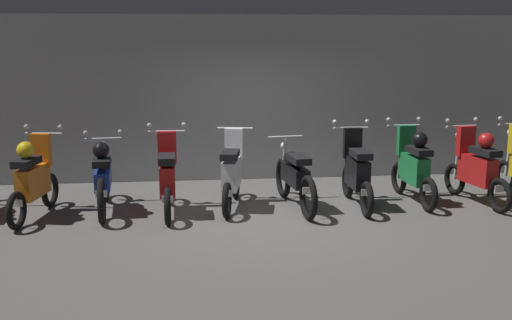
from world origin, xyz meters
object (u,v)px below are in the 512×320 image
at_px(motorbike_slot_6, 357,173).
at_px(motorbike_slot_8, 476,168).
at_px(motorbike_slot_3, 168,178).
at_px(motorbike_slot_7, 413,166).
at_px(motorbike_slot_5, 295,176).
at_px(motorbike_slot_1, 33,179).
at_px(motorbike_slot_2, 103,177).
at_px(motorbike_slot_4, 232,174).

xyz_separation_m(motorbike_slot_6, motorbike_slot_8, (1.91, -0.03, 0.04)).
xyz_separation_m(motorbike_slot_3, motorbike_slot_6, (2.87, 0.06, 0.00)).
height_order(motorbike_slot_7, motorbike_slot_8, same).
distance_m(motorbike_slot_5, motorbike_slot_7, 1.92).
xyz_separation_m(motorbike_slot_1, motorbike_slot_8, (6.68, 0.05, 0.00)).
height_order(motorbike_slot_1, motorbike_slot_2, motorbike_slot_1).
height_order(motorbike_slot_3, motorbike_slot_5, motorbike_slot_3).
bearing_deg(motorbike_slot_4, motorbike_slot_2, -179.23).
height_order(motorbike_slot_5, motorbike_slot_7, motorbike_slot_7).
relative_size(motorbike_slot_4, motorbike_slot_8, 1.00).
bearing_deg(motorbike_slot_7, motorbike_slot_1, -177.63).
xyz_separation_m(motorbike_slot_3, motorbike_slot_7, (3.82, 0.22, 0.04)).
relative_size(motorbike_slot_4, motorbike_slot_6, 0.99).
bearing_deg(motorbike_slot_2, motorbike_slot_7, 0.28).
height_order(motorbike_slot_2, motorbike_slot_3, motorbike_slot_3).
bearing_deg(motorbike_slot_7, motorbike_slot_3, -176.77).
relative_size(motorbike_slot_3, motorbike_slot_4, 1.01).
distance_m(motorbike_slot_2, motorbike_slot_6, 3.82).
xyz_separation_m(motorbike_slot_4, motorbike_slot_8, (3.81, -0.19, 0.04)).
bearing_deg(motorbike_slot_5, motorbike_slot_4, 171.56).
distance_m(motorbike_slot_4, motorbike_slot_8, 3.81).
xyz_separation_m(motorbike_slot_5, motorbike_slot_6, (0.96, -0.02, 0.04)).
distance_m(motorbike_slot_2, motorbike_slot_5, 2.87).
bearing_deg(motorbike_slot_2, motorbike_slot_3, -11.37).
bearing_deg(motorbike_slot_5, motorbike_slot_6, -1.18).
distance_m(motorbike_slot_7, motorbike_slot_8, 0.97).
height_order(motorbike_slot_3, motorbike_slot_4, motorbike_slot_3).
distance_m(motorbike_slot_4, motorbike_slot_6, 1.91).
bearing_deg(motorbike_slot_6, motorbike_slot_8, -0.77).
distance_m(motorbike_slot_1, motorbike_slot_7, 5.73).
distance_m(motorbike_slot_2, motorbike_slot_8, 5.73).
xyz_separation_m(motorbike_slot_2, motorbike_slot_8, (5.73, -0.16, 0.04)).
distance_m(motorbike_slot_1, motorbike_slot_3, 1.91).
relative_size(motorbike_slot_1, motorbike_slot_4, 1.00).
relative_size(motorbike_slot_2, motorbike_slot_3, 1.16).
xyz_separation_m(motorbike_slot_2, motorbike_slot_3, (0.96, -0.19, -0.00)).
bearing_deg(motorbike_slot_6, motorbike_slot_3, -178.84).
height_order(motorbike_slot_3, motorbike_slot_6, same).
bearing_deg(motorbike_slot_2, motorbike_slot_4, 0.77).
bearing_deg(motorbike_slot_8, motorbike_slot_3, -179.61).
distance_m(motorbike_slot_3, motorbike_slot_5, 1.91).
bearing_deg(motorbike_slot_7, motorbike_slot_6, -170.62).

